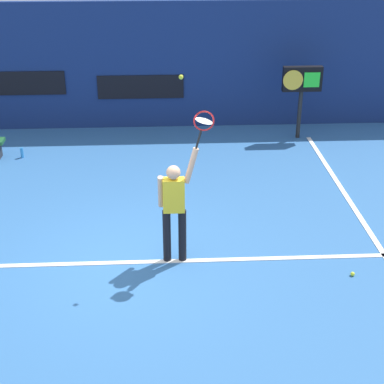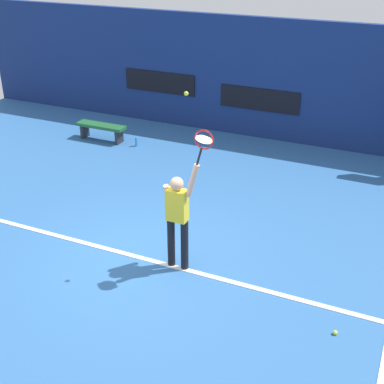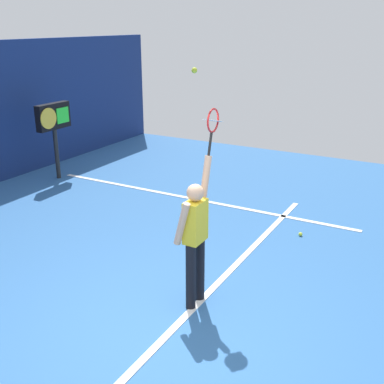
% 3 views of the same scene
% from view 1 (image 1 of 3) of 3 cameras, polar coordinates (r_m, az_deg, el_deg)
% --- Properties ---
extents(ground_plane, '(18.00, 18.00, 0.00)m').
position_cam_1_polar(ground_plane, '(9.71, -5.84, -6.77)').
color(ground_plane, '#2D609E').
extents(back_wall, '(18.00, 0.20, 3.19)m').
position_cam_1_polar(back_wall, '(15.24, -5.09, 12.13)').
color(back_wall, navy).
rests_on(back_wall, ground_plane).
extents(sponsor_banner_center, '(2.20, 0.03, 0.60)m').
position_cam_1_polar(sponsor_banner_center, '(15.25, -5.03, 10.14)').
color(sponsor_banner_center, black).
extents(sponsor_banner_portside, '(2.20, 0.03, 0.60)m').
position_cam_1_polar(sponsor_banner_portside, '(15.62, -16.29, 10.11)').
color(sponsor_banner_portside, black).
extents(court_baseline, '(10.00, 0.10, 0.01)m').
position_cam_1_polar(court_baseline, '(9.68, -5.85, -6.82)').
color(court_baseline, white).
rests_on(court_baseline, ground_plane).
extents(court_sideline, '(0.10, 7.00, 0.01)m').
position_cam_1_polar(court_sideline, '(11.99, 15.04, -0.80)').
color(court_sideline, white).
rests_on(court_sideline, ground_plane).
extents(tennis_player, '(0.64, 0.31, 1.98)m').
position_cam_1_polar(tennis_player, '(9.21, -1.74, -1.32)').
color(tennis_player, black).
rests_on(tennis_player, ground_plane).
extents(tennis_racket, '(0.38, 0.27, 0.63)m').
position_cam_1_polar(tennis_racket, '(8.68, 1.11, 6.72)').
color(tennis_racket, black).
extents(tennis_ball, '(0.07, 0.07, 0.07)m').
position_cam_1_polar(tennis_ball, '(8.55, -1.07, 11.12)').
color(tennis_ball, '#CCE033').
extents(scoreboard_clock, '(0.96, 0.20, 1.80)m').
position_cam_1_polar(scoreboard_clock, '(14.61, 10.64, 10.43)').
color(scoreboard_clock, black).
rests_on(scoreboard_clock, ground_plane).
extents(water_bottle, '(0.07, 0.07, 0.24)m').
position_cam_1_polar(water_bottle, '(14.10, -16.22, 3.70)').
color(water_bottle, '#338CD8').
rests_on(water_bottle, ground_plane).
extents(spare_ball, '(0.07, 0.07, 0.07)m').
position_cam_1_polar(spare_ball, '(9.64, 15.36, -7.69)').
color(spare_ball, '#CCE033').
rests_on(spare_ball, ground_plane).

